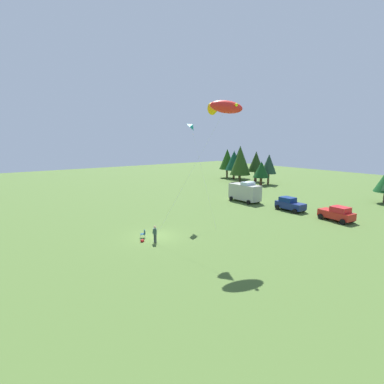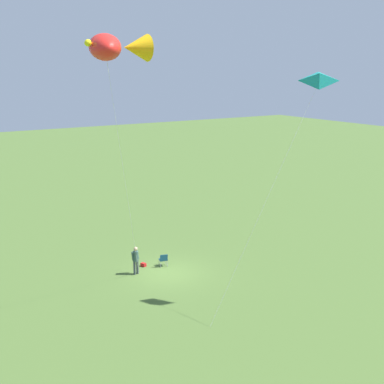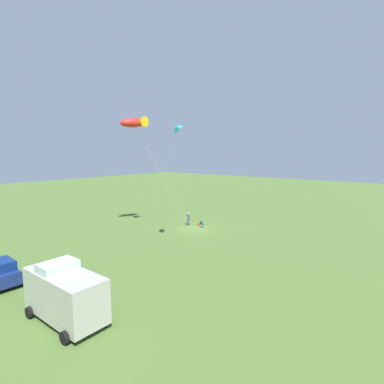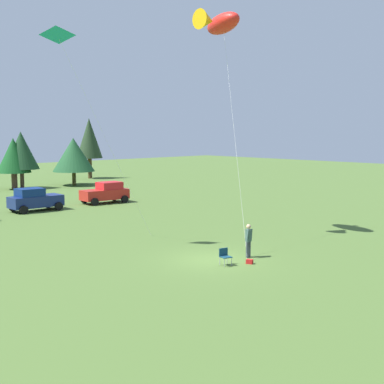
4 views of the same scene
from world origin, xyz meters
name	(u,v)px [view 1 (image 1 of 4)]	position (x,y,z in m)	size (l,w,h in m)	color
ground_plane	(154,236)	(0.00, 0.00, 0.00)	(160.00, 160.00, 0.00)	#47632B
person_kite_flyer	(155,233)	(1.74, -0.89, 1.02)	(0.60, 0.40, 1.74)	#333B42
folding_chair	(143,233)	(-0.30, -1.12, 0.49)	(0.59, 0.59, 0.82)	#12374E
backpack_on_grass	(142,241)	(0.76, -1.81, 0.11)	(0.32, 0.22, 0.22)	red
van_motorhome_grey	(245,192)	(-6.93, 20.94, 1.64)	(5.41, 2.62, 3.34)	#A7A899
car_navy_hatch	(290,204)	(1.33, 21.52, 0.95)	(4.25, 2.31, 1.89)	navy
car_red_sedan	(337,214)	(8.29, 21.55, 0.95)	(4.36, 2.55, 1.89)	red
treeline_distant	(281,165)	(-13.96, 39.26, 4.68)	(56.41, 11.19, 8.53)	#4C3728
kite_large_fish	(224,107)	(5.33, 4.72, 13.10)	(5.36, 7.57, 13.81)	red
kite_delta_teal	(193,127)	(-3.85, 7.96, 11.72)	(6.50, 1.69, 12.21)	teal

